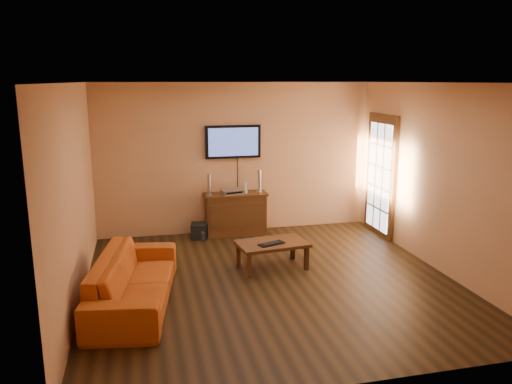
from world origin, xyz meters
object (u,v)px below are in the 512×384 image
object	(u,v)px
sofa	(134,272)
keyboard	(271,244)
coffee_table	(272,246)
speaker_right	(259,182)
bottle	(203,237)
av_receiver	(232,191)
television	(233,142)
speaker_left	(209,185)
game_console	(246,187)
media_console	(236,214)
subwoofer	(199,231)

from	to	relation	value
sofa	keyboard	xyz separation A→B (m)	(1.94, 0.69, -0.01)
coffee_table	keyboard	xyz separation A→B (m)	(-0.04, -0.09, 0.06)
sofa	speaker_right	xyz separation A→B (m)	(2.22, 2.58, 0.52)
bottle	sofa	bearing A→B (deg)	-116.60
coffee_table	av_receiver	bearing A→B (deg)	98.78
television	speaker_left	bearing A→B (deg)	-156.47
sofa	television	bearing A→B (deg)	-23.78
game_console	speaker_left	bearing A→B (deg)	-162.92
media_console	television	xyz separation A→B (m)	(-0.00, 0.18, 1.28)
sofa	av_receiver	xyz separation A→B (m)	(1.71, 2.56, 0.37)
av_receiver	bottle	size ratio (longest dim) A/B	2.04
television	subwoofer	xyz separation A→B (m)	(-0.68, -0.29, -1.52)
speaker_right	game_console	size ratio (longest dim) A/B	1.95
speaker_left	speaker_right	distance (m)	0.92
keyboard	speaker_right	bearing A→B (deg)	81.65
television	bottle	distance (m)	1.76
keyboard	game_console	bearing A→B (deg)	88.93
coffee_table	bottle	bearing A→B (deg)	119.21
media_console	speaker_right	size ratio (longest dim) A/B	2.79
television	game_console	size ratio (longest dim) A/B	4.81
game_console	keyboard	world-z (taller)	game_console
bottle	keyboard	xyz separation A→B (m)	(0.80, -1.59, 0.33)
sofa	speaker_left	bearing A→B (deg)	-18.05
television	bottle	bearing A→B (deg)	-143.61
media_console	keyboard	world-z (taller)	media_console
coffee_table	speaker_left	bearing A→B (deg)	111.04
media_console	speaker_left	size ratio (longest dim) A/B	3.01
television	coffee_table	bearing A→B (deg)	-84.08
av_receiver	game_console	size ratio (longest dim) A/B	1.77
media_console	speaker_right	world-z (taller)	speaker_right
bottle	keyboard	size ratio (longest dim) A/B	0.43
speaker_left	subwoofer	size ratio (longest dim) A/B	1.37
subwoofer	keyboard	size ratio (longest dim) A/B	0.65
media_console	bottle	world-z (taller)	media_console
television	av_receiver	distance (m)	0.89
game_console	subwoofer	world-z (taller)	game_console
media_console	av_receiver	distance (m)	0.42
av_receiver	keyboard	bearing A→B (deg)	-95.43
game_console	bottle	xyz separation A→B (m)	(-0.83, -0.30, -0.77)
keyboard	television	bearing A→B (deg)	94.61
speaker_right	game_console	xyz separation A→B (m)	(-0.24, -0.00, -0.08)
media_console	game_console	world-z (taller)	game_console
av_receiver	subwoofer	xyz separation A→B (m)	(-0.61, -0.10, -0.66)
coffee_table	game_console	bearing A→B (deg)	90.07
sofa	coffee_table	bearing A→B (deg)	-59.27
television	game_console	xyz separation A→B (m)	(0.20, -0.17, -0.80)
bottle	media_console	bearing A→B (deg)	24.55
sofa	speaker_left	distance (m)	2.90
bottle	keyboard	bearing A→B (deg)	-63.33
coffee_table	subwoofer	world-z (taller)	coffee_table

